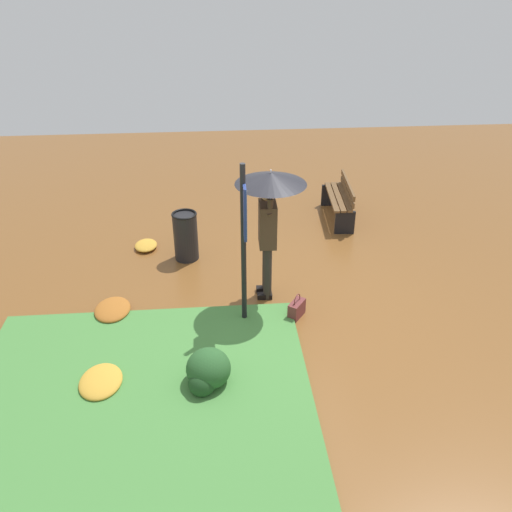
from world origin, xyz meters
name	(u,v)px	position (x,y,z in m)	size (l,w,h in m)	color
ground_plane	(279,305)	(0.00, 0.00, 0.00)	(18.00, 18.00, 0.00)	brown
grass_verge	(132,445)	(2.43, -1.84, 0.03)	(4.80, 4.00, 0.05)	#47843D
person_with_umbrella	(269,202)	(-0.21, -0.13, 1.55)	(0.96, 0.96, 2.04)	#2D2823
info_sign_post	(244,228)	(0.32, -0.51, 1.44)	(0.44, 0.07, 2.30)	black
handbag	(297,309)	(0.29, 0.22, 0.13)	(0.33, 0.29, 0.37)	brown
park_bench	(340,199)	(-2.84, 1.52, 0.40)	(1.40, 0.46, 0.75)	black
trash_bin	(186,236)	(-1.52, -1.37, 0.42)	(0.42, 0.42, 0.83)	black
shrub_cluster	(207,371)	(1.59, -1.04, 0.22)	(0.58, 0.53, 0.48)	#285628
leaf_pile_near_person	(146,245)	(-1.93, -2.10, 0.05)	(0.48, 0.38, 0.11)	gold
leaf_pile_by_bench	(113,309)	(0.01, -2.39, 0.07)	(0.63, 0.50, 0.14)	#A86023
leaf_pile_far_path	(101,381)	(1.49, -2.30, 0.07)	(0.63, 0.51, 0.14)	gold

